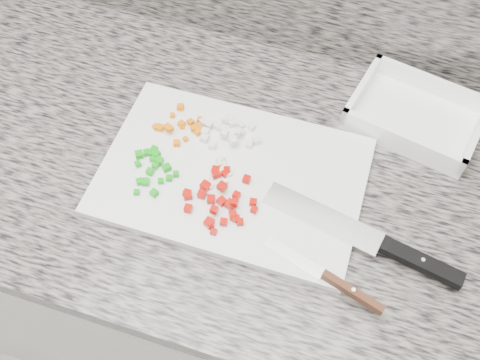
# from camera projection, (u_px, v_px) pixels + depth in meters

# --- Properties ---
(cabinet) EXTENTS (3.92, 0.62, 0.86)m
(cabinet) POSITION_uv_depth(u_px,v_px,m) (203.00, 258.00, 1.33)
(cabinet) COLOR white
(cabinet) RESTS_ON ground
(countertop) EXTENTS (3.96, 0.64, 0.04)m
(countertop) POSITION_uv_depth(u_px,v_px,m) (188.00, 155.00, 0.95)
(countertop) COLOR slate
(countertop) RESTS_ON cabinet
(cutting_board) EXTENTS (0.43, 0.29, 0.01)m
(cutting_board) POSITION_uv_depth(u_px,v_px,m) (232.00, 176.00, 0.89)
(cutting_board) COLOR silver
(cutting_board) RESTS_ON countertop
(carrot_pile) EXTENTS (0.09, 0.09, 0.02)m
(carrot_pile) POSITION_uv_depth(u_px,v_px,m) (181.00, 126.00, 0.93)
(carrot_pile) COLOR #DE6704
(carrot_pile) RESTS_ON cutting_board
(onion_pile) EXTENTS (0.12, 0.10, 0.02)m
(onion_pile) POSITION_uv_depth(u_px,v_px,m) (226.00, 132.00, 0.92)
(onion_pile) COLOR silver
(onion_pile) RESTS_ON cutting_board
(green_pepper_pile) EXTENTS (0.09, 0.10, 0.01)m
(green_pepper_pile) POSITION_uv_depth(u_px,v_px,m) (153.00, 167.00, 0.89)
(green_pepper_pile) COLOR #0F960D
(green_pepper_pile) RESTS_ON cutting_board
(red_pepper_pile) EXTENTS (0.12, 0.12, 0.02)m
(red_pepper_pile) POSITION_uv_depth(u_px,v_px,m) (219.00, 197.00, 0.85)
(red_pepper_pile) COLOR #AB0A02
(red_pepper_pile) RESTS_ON cutting_board
(garlic_pile) EXTENTS (0.04, 0.06, 0.01)m
(garlic_pile) POSITION_uv_depth(u_px,v_px,m) (219.00, 175.00, 0.88)
(garlic_pile) COLOR #F4EBBD
(garlic_pile) RESTS_ON cutting_board
(chef_knife) EXTENTS (0.32, 0.10, 0.02)m
(chef_knife) POSITION_uv_depth(u_px,v_px,m) (386.00, 246.00, 0.81)
(chef_knife) COLOR silver
(chef_knife) RESTS_ON cutting_board
(paring_knife) EXTENTS (0.19, 0.07, 0.02)m
(paring_knife) POSITION_uv_depth(u_px,v_px,m) (337.00, 283.00, 0.78)
(paring_knife) COLOR silver
(paring_knife) RESTS_ON cutting_board
(tray) EXTENTS (0.25, 0.20, 0.05)m
(tray) POSITION_uv_depth(u_px,v_px,m) (415.00, 116.00, 0.95)
(tray) COLOR white
(tray) RESTS_ON countertop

